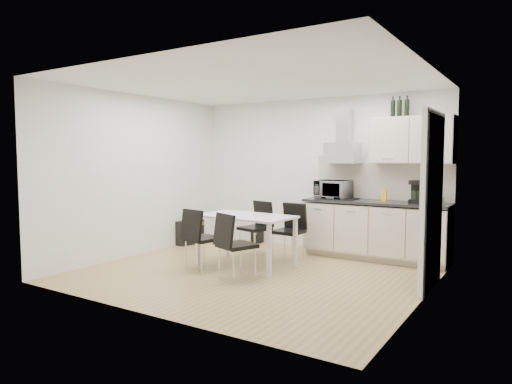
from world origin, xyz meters
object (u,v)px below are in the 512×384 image
chair_far_left (255,229)px  floor_speaker (257,234)px  chair_near_left (203,239)px  chair_far_right (288,232)px  chair_near_right (237,246)px  guitar_amp (190,232)px  kitchenette (378,207)px  dining_table (246,221)px

chair_far_left → floor_speaker: (-0.57, 0.99, -0.28)m
chair_near_left → chair_far_right: bearing=68.7°
chair_near_right → floor_speaker: size_ratio=2.70×
guitar_amp → chair_near_right: bearing=-26.4°
chair_near_left → chair_near_right: bearing=-1.4°
chair_far_right → kitchenette: bearing=-140.9°
dining_table → chair_far_right: chair_far_right is taller
chair_near_right → floor_speaker: chair_near_right is taller
chair_far_right → chair_near_right: size_ratio=1.00×
dining_table → chair_far_right: (0.37, 0.63, -0.23)m
dining_table → chair_far_left: 0.72m
kitchenette → guitar_amp: (-3.30, -0.62, -0.61)m
chair_far_right → guitar_amp: (-2.17, 0.21, -0.22)m
chair_near_right → dining_table: bearing=136.5°
dining_table → chair_far_left: bearing=114.2°
chair_near_right → guitar_amp: 2.62m
kitchenette → chair_far_left: kitchenette is taller
dining_table → chair_near_right: (0.32, -0.69, -0.23)m
chair_near_left → chair_near_right: size_ratio=1.00×
floor_speaker → kitchenette: bearing=-13.9°
dining_table → floor_speaker: 1.89m
kitchenette → chair_near_left: (-1.87, -2.00, -0.39)m
guitar_amp → kitchenette: bearing=20.0°
floor_speaker → chair_far_right: bearing=-49.6°
kitchenette → dining_table: size_ratio=1.78×
kitchenette → chair_far_left: bearing=-154.7°
chair_near_right → floor_speaker: 2.60m
guitar_amp → floor_speaker: 1.25m
chair_near_right → chair_far_left: bearing=134.8°
guitar_amp → floor_speaker: bearing=48.2°
dining_table → guitar_amp: (-1.80, 0.84, -0.45)m
chair_far_left → chair_near_left: bearing=98.0°
chair_far_right → dining_table: bearing=62.6°
chair_far_left → chair_far_right: 0.62m
kitchenette → chair_near_right: 2.48m
dining_table → chair_near_right: 0.80m
kitchenette → chair_near_right: kitchenette is taller
chair_far_left → guitar_amp: 1.58m
chair_near_left → kitchenette: bearing=57.7°
dining_table → kitchenette: bearing=46.8°
kitchenette → chair_near_right: (-1.18, -2.15, -0.39)m
chair_near_left → guitar_amp: size_ratio=1.59×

